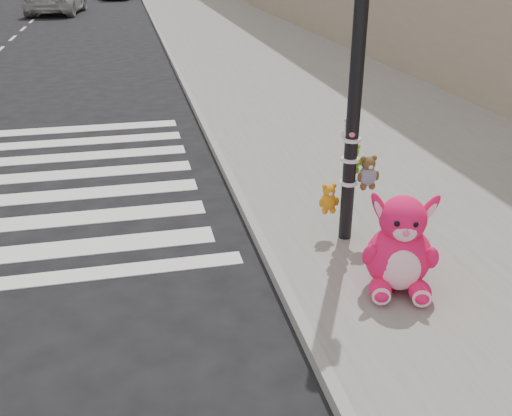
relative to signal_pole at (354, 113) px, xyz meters
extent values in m
plane|color=black|center=(-2.62, -1.81, -1.75)|extent=(120.00, 120.00, 0.00)
cube|color=slate|center=(2.38, 8.19, -1.68)|extent=(7.00, 80.00, 0.14)
cube|color=gray|center=(-1.07, 8.19, -1.68)|extent=(0.12, 80.00, 0.15)
cylinder|color=black|center=(-0.02, -0.01, 0.39)|extent=(0.16, 0.16, 4.00)
cylinder|color=white|center=(-0.02, -0.01, -0.86)|extent=(0.22, 0.22, 0.04)
cylinder|color=white|center=(-0.02, -0.01, -0.56)|extent=(0.22, 0.22, 0.04)
cylinder|color=white|center=(-0.02, -0.01, -0.31)|extent=(0.22, 0.22, 0.04)
ellipsoid|color=#FA155A|center=(-0.17, -1.45, -1.51)|extent=(0.34, 0.43, 0.20)
ellipsoid|color=#FA155A|center=(0.21, -1.58, -1.51)|extent=(0.34, 0.43, 0.20)
ellipsoid|color=#FA155A|center=(0.12, -1.21, -1.25)|extent=(0.87, 0.81, 0.72)
ellipsoid|color=#F9BFD1|center=(0.04, -1.45, -1.28)|extent=(0.42, 0.26, 0.47)
sphere|color=#FA155A|center=(0.12, -1.21, -0.80)|extent=(0.62, 0.62, 0.49)
ellipsoid|color=#FA155A|center=(-0.09, -1.12, -0.74)|extent=(0.36, 0.20, 0.49)
ellipsoid|color=#FA155A|center=(0.34, -1.26, -0.74)|extent=(0.36, 0.20, 0.49)
camera|label=1|loc=(-2.53, -6.07, 1.77)|focal=40.00mm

